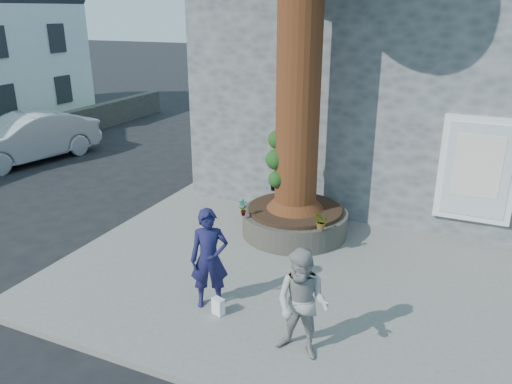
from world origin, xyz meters
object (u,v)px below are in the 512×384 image
at_px(car_silver, 26,138).
at_px(man, 209,259).
at_px(planter, 295,221).
at_px(woman, 302,305).

bearing_deg(car_silver, man, -16.74).
xyz_separation_m(planter, car_silver, (-10.11, 1.97, 0.38)).
bearing_deg(car_silver, planter, 0.28).
bearing_deg(woman, man, 166.16).
height_order(planter, man, man).
distance_m(woman, car_silver, 12.99).
xyz_separation_m(man, woman, (1.80, -0.60, -0.03)).
height_order(man, car_silver, man).
bearing_deg(woman, planter, 115.81).
xyz_separation_m(planter, woman, (1.50, -3.86, 0.53)).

